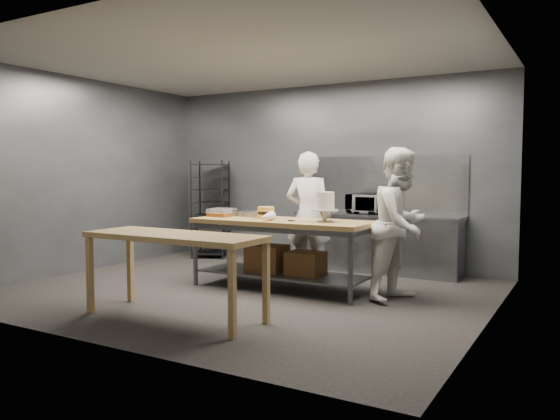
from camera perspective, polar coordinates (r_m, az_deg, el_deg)
name	(u,v)px	position (r m, az deg, el deg)	size (l,w,h in m)	color
ground	(245,291)	(7.19, -3.70, -8.43)	(6.00, 6.00, 0.00)	black
back_wall	(327,175)	(9.20, 4.96, 3.69)	(6.00, 0.04, 3.00)	#4C4F54
work_table	(282,246)	(7.23, 0.25, -3.75)	(2.40, 0.90, 0.92)	olive
near_counter	(174,242)	(5.85, -10.99, -3.28)	(2.00, 0.70, 0.90)	olive
back_counter	(377,243)	(8.59, 10.06, -3.38)	(2.60, 0.60, 0.90)	slate
splashback_panel	(384,184)	(8.81, 10.80, 2.65)	(2.60, 0.02, 0.90)	slate
speed_rack	(211,210)	(10.00, -7.25, 0.01)	(0.81, 0.84, 1.75)	black
chef_behind	(308,216)	(7.80, 2.98, -0.63)	(0.67, 0.44, 1.84)	silver
chef_right	(401,224)	(6.73, 12.53, -1.45)	(0.89, 0.70, 1.84)	white
microwave	(365,204)	(8.61, 8.92, 0.64)	(0.54, 0.37, 0.30)	black
frosted_cake_stand	(325,203)	(6.83, 4.71, 0.69)	(0.34, 0.34, 0.38)	#B2A78E
layer_cake	(266,213)	(7.32, -1.47, -0.28)	(0.22, 0.22, 0.16)	#EAB84A
cake_pans	(240,213)	(7.77, -4.23, -0.36)	(0.67, 0.37, 0.07)	gray
piping_bag	(266,217)	(6.91, -1.45, -0.70)	(0.12, 0.12, 0.38)	white
offset_spatula	(297,221)	(6.89, 1.81, -1.18)	(0.36, 0.02, 0.02)	slate
pastry_clamshells	(221,212)	(7.77, -6.14, -0.23)	(0.36, 0.39, 0.11)	#974D1E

